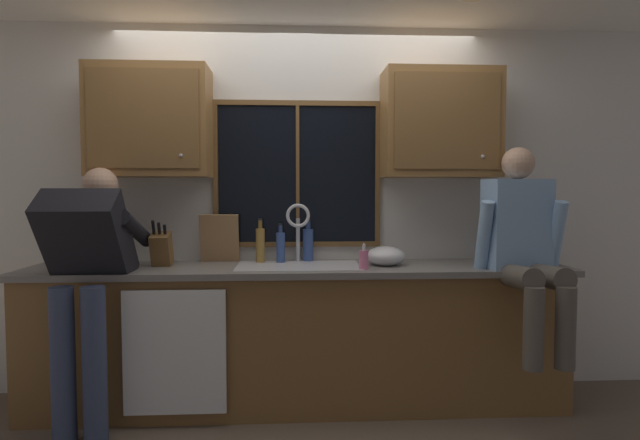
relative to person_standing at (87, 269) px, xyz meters
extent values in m
cube|color=silver|center=(1.22, 0.67, 0.32)|extent=(5.82, 0.12, 2.55)
cube|color=black|center=(1.22, 0.60, 0.57)|extent=(1.10, 0.02, 0.95)
cube|color=brown|center=(1.22, 0.59, 1.06)|extent=(1.17, 0.02, 0.04)
cube|color=brown|center=(1.22, 0.59, 0.07)|extent=(1.17, 0.02, 0.04)
cube|color=brown|center=(0.65, 0.59, 0.57)|extent=(0.03, 0.02, 0.95)
cube|color=brown|center=(1.79, 0.59, 0.57)|extent=(0.03, 0.02, 0.95)
cube|color=brown|center=(1.22, 0.59, 0.57)|extent=(0.02, 0.02, 0.95)
cube|color=brown|center=(1.22, 0.32, -0.52)|extent=(3.42, 0.58, 0.88)
cube|color=slate|center=(1.22, 0.30, -0.06)|extent=(3.48, 0.62, 0.04)
cube|color=white|center=(0.49, 0.00, -0.50)|extent=(0.60, 0.02, 0.74)
cube|color=olive|center=(0.25, 0.44, 0.90)|extent=(0.77, 0.33, 0.72)
cube|color=brown|center=(0.25, 0.27, 0.90)|extent=(0.69, 0.01, 0.62)
sphere|color=#B2B2B7|center=(0.49, 0.26, 0.67)|extent=(0.02, 0.02, 0.02)
cube|color=olive|center=(2.19, 0.44, 0.90)|extent=(0.77, 0.33, 0.72)
cube|color=brown|center=(2.19, 0.27, 0.90)|extent=(0.69, 0.01, 0.62)
sphere|color=#B2B2B7|center=(2.42, 0.26, 0.67)|extent=(0.02, 0.02, 0.02)
cube|color=#B7B7BC|center=(1.22, 0.31, -0.05)|extent=(0.80, 0.46, 0.02)
cube|color=#9C9CA0|center=(1.02, 0.31, -0.15)|extent=(0.36, 0.42, 0.20)
cube|color=#9C9CA0|center=(1.42, 0.31, -0.15)|extent=(0.36, 0.42, 0.20)
cube|color=#B7B7BC|center=(1.22, 0.31, -0.15)|extent=(0.04, 0.42, 0.20)
cylinder|color=silver|center=(1.22, 0.53, 0.11)|extent=(0.03, 0.03, 0.30)
torus|color=silver|center=(1.22, 0.47, 0.28)|extent=(0.16, 0.02, 0.16)
cylinder|color=silver|center=(1.30, 0.53, 0.01)|extent=(0.03, 0.03, 0.09)
cylinder|color=#384260|center=(-0.08, -0.15, -0.52)|extent=(0.13, 0.13, 0.88)
cylinder|color=#384260|center=(0.09, -0.15, -0.52)|extent=(0.13, 0.13, 0.88)
cube|color=black|center=(0.00, 0.01, 0.16)|extent=(0.44, 0.51, 0.60)
sphere|color=tan|center=(0.00, 0.23, 0.49)|extent=(0.21, 0.21, 0.21)
cylinder|color=black|center=(-0.22, 0.19, 0.21)|extent=(0.09, 0.52, 0.26)
cylinder|color=black|center=(0.22, 0.19, 0.21)|extent=(0.09, 0.52, 0.26)
cylinder|color=#595147|center=(2.51, -0.08, -0.06)|extent=(0.14, 0.43, 0.16)
cylinder|color=#595147|center=(2.69, -0.08, -0.06)|extent=(0.14, 0.43, 0.16)
cylinder|color=#595147|center=(2.51, -0.30, -0.31)|extent=(0.11, 0.11, 0.46)
cylinder|color=#595147|center=(2.69, -0.30, -0.31)|extent=(0.11, 0.11, 0.46)
cube|color=#8CB2DB|center=(2.60, 0.14, 0.24)|extent=(0.43, 0.26, 0.56)
sphere|color=tan|center=(2.60, 0.14, 0.62)|extent=(0.20, 0.20, 0.20)
cylinder|color=#8CB2DB|center=(2.37, 0.09, 0.16)|extent=(0.08, 0.20, 0.47)
cylinder|color=#8CB2DB|center=(2.83, 0.09, 0.16)|extent=(0.08, 0.20, 0.47)
cube|color=brown|center=(0.34, 0.35, 0.07)|extent=(0.12, 0.18, 0.25)
cylinder|color=black|center=(0.30, 0.29, 0.22)|extent=(0.02, 0.05, 0.09)
cylinder|color=black|center=(0.34, 0.29, 0.21)|extent=(0.02, 0.04, 0.08)
cylinder|color=black|center=(0.37, 0.29, 0.21)|extent=(0.02, 0.04, 0.06)
cube|color=#997047|center=(0.69, 0.52, 0.13)|extent=(0.26, 0.09, 0.33)
ellipsoid|color=silver|center=(1.80, 0.32, 0.02)|extent=(0.26, 0.26, 0.13)
cylinder|color=pink|center=(1.63, 0.14, 0.02)|extent=(0.06, 0.06, 0.12)
cylinder|color=silver|center=(1.63, 0.14, 0.10)|extent=(0.02, 0.02, 0.04)
cylinder|color=silver|center=(1.63, 0.12, 0.12)|extent=(0.01, 0.04, 0.01)
cylinder|color=olive|center=(0.97, 0.49, 0.08)|extent=(0.06, 0.06, 0.23)
cylinder|color=brown|center=(0.97, 0.49, 0.22)|extent=(0.03, 0.03, 0.06)
cylinder|color=black|center=(0.97, 0.49, 0.26)|extent=(0.03, 0.03, 0.01)
cylinder|color=#334C8C|center=(1.29, 0.55, 0.07)|extent=(0.07, 0.07, 0.22)
cylinder|color=navy|center=(1.29, 0.55, 0.21)|extent=(0.03, 0.03, 0.06)
cylinder|color=black|center=(1.29, 0.55, 0.25)|extent=(0.04, 0.04, 0.01)
cylinder|color=#334C8C|center=(1.10, 0.47, 0.06)|extent=(0.06, 0.06, 0.20)
cylinder|color=navy|center=(1.10, 0.47, 0.19)|extent=(0.03, 0.03, 0.05)
cylinder|color=black|center=(1.10, 0.47, 0.22)|extent=(0.03, 0.03, 0.01)
camera|label=1|loc=(1.18, -3.02, 0.44)|focal=28.87mm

